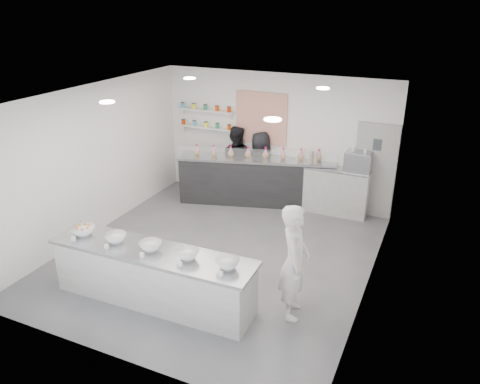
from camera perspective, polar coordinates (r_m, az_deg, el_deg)
name	(u,v)px	position (r m, az deg, el deg)	size (l,w,h in m)	color
floor	(218,255)	(8.94, -2.71, -7.70)	(6.00, 6.00, 0.00)	#515156
ceiling	(215,97)	(7.87, -3.12, 11.54)	(6.00, 6.00, 0.00)	white
back_wall	(275,139)	(10.90, 4.32, 6.52)	(5.50, 5.50, 0.00)	white
left_wall	(93,161)	(9.79, -17.43, 3.65)	(6.00, 6.00, 0.00)	white
right_wall	(375,208)	(7.53, 16.11, -1.88)	(6.00, 6.00, 0.00)	white
back_door	(374,171)	(10.49, 16.06, 2.45)	(0.88, 0.04, 2.10)	#979795
pattern_panel	(261,118)	(10.88, 2.59, 8.99)	(1.25, 0.03, 1.20)	#BC3518
jar_shelf_lower	(206,127)	(11.48, -4.14, 7.87)	(1.45, 0.22, 0.04)	silver
jar_shelf_upper	(206,110)	(11.38, -4.20, 9.91)	(1.45, 0.22, 0.04)	silver
preserve_jars	(206,116)	(11.39, -4.22, 9.21)	(1.45, 0.10, 0.56)	#C12A00
downlight_0	(107,102)	(7.82, -15.90, 10.51)	(0.24, 0.24, 0.02)	white
downlight_1	(273,119)	(6.42, 4.02, 8.81)	(0.24, 0.24, 0.02)	white
downlight_2	(190,78)	(9.92, -6.17, 13.62)	(0.24, 0.24, 0.02)	white
downlight_3	(323,88)	(8.86, 10.09, 12.34)	(0.24, 0.24, 0.02)	white
prep_counter	(153,276)	(7.59, -10.56, -10.03)	(3.38, 0.77, 0.92)	#999995
back_bar	(256,181)	(10.92, 2.01, 1.39)	(3.60, 0.66, 1.12)	black
sneeze_guard	(255,156)	(10.39, 1.86, 4.43)	(3.55, 0.02, 0.30)	white
espresso_ledge	(336,191)	(10.61, 11.62, 0.10)	(1.42, 0.45, 1.06)	#999995
espresso_machine	(358,162)	(10.29, 14.21, 3.55)	(0.56, 0.39, 0.43)	#93969E
cup_stacks	(314,159)	(10.50, 8.99, 4.01)	(0.24, 0.24, 0.31)	gray
prep_bowls	(150,246)	(7.32, -10.86, -6.52)	(2.95, 0.45, 0.14)	white
label_cards	(130,264)	(7.00, -13.21, -8.51)	(2.66, 0.04, 0.07)	white
cookie_bags	(257,152)	(10.69, 2.06, 4.85)	(2.95, 0.15, 0.27)	#DA648D
woman_prep	(294,262)	(7.00, 6.63, -8.46)	(0.66, 0.44, 1.82)	silver
staff_left	(236,161)	(11.28, -0.53, 3.77)	(0.84, 0.66, 1.73)	black
staff_right	(260,166)	(11.05, 2.50, 3.15)	(0.81, 0.53, 1.67)	black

